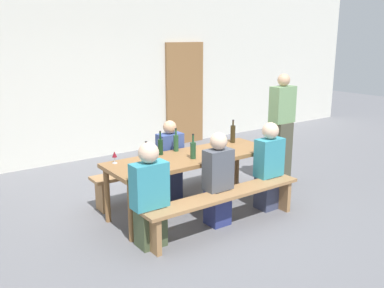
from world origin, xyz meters
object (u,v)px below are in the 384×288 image
(tasting_table, at_px, (192,161))
(wine_glass_1, at_px, (156,157))
(wooden_door, at_px, (185,94))
(seated_guest_near_2, at_px, (269,168))
(wine_bottle_2, at_px, (176,143))
(wine_glass_0, at_px, (114,155))
(seated_guest_near_1, at_px, (218,181))
(wine_bottle_1, at_px, (233,134))
(standing_host, at_px, (281,132))
(bench_far, at_px, (165,171))
(wine_bottle_0, at_px, (193,150))
(wine_bottle_3, at_px, (160,146))
(seated_guest_near_0, at_px, (150,197))
(bench_near, at_px, (225,200))
(seated_guest_far_0, at_px, (170,162))
(wine_bottle_4, at_px, (147,159))

(tasting_table, relative_size, wine_glass_1, 13.37)
(wooden_door, bearing_deg, seated_guest_near_2, -107.50)
(wine_bottle_2, height_order, wine_glass_1, wine_bottle_2)
(wine_glass_0, relative_size, seated_guest_near_1, 0.13)
(seated_guest_near_2, bearing_deg, wine_glass_0, 66.66)
(wine_bottle_1, distance_m, seated_guest_near_2, 0.80)
(wine_bottle_1, bearing_deg, standing_host, -12.43)
(wooden_door, relative_size, bench_far, 0.97)
(wine_bottle_0, xyz_separation_m, wine_glass_1, (-0.56, -0.04, 0.01))
(wine_glass_0, height_order, wine_glass_1, wine_glass_1)
(wooden_door, height_order, wine_bottle_3, wooden_door)
(wine_bottle_2, distance_m, seated_guest_near_0, 1.24)
(standing_host, bearing_deg, seated_guest_near_2, 34.53)
(wine_bottle_0, bearing_deg, bench_near, -82.86)
(seated_guest_far_0, bearing_deg, wine_bottle_4, -48.05)
(wine_bottle_0, bearing_deg, bench_far, 85.01)
(seated_guest_near_2, xyz_separation_m, seated_guest_far_0, (-0.86, 1.04, -0.03))
(wine_bottle_4, distance_m, wine_glass_0, 0.45)
(wine_glass_1, bearing_deg, wine_bottle_2, 37.89)
(tasting_table, height_order, wine_bottle_0, wine_bottle_0)
(bench_far, relative_size, wine_bottle_4, 6.71)
(wine_bottle_0, height_order, standing_host, standing_host)
(wine_bottle_1, bearing_deg, tasting_table, -166.40)
(tasting_table, relative_size, wine_bottle_0, 7.21)
(wine_bottle_4, bearing_deg, bench_far, 47.64)
(wine_glass_0, relative_size, seated_guest_far_0, 0.13)
(seated_guest_near_2, height_order, standing_host, standing_host)
(bench_near, xyz_separation_m, seated_guest_near_1, (0.01, 0.15, 0.19))
(seated_guest_far_0, bearing_deg, seated_guest_near_0, -41.53)
(bench_near, relative_size, wine_bottle_2, 7.00)
(bench_near, relative_size, standing_host, 1.27)
(tasting_table, height_order, seated_guest_near_1, seated_guest_near_1)
(seated_guest_near_1, bearing_deg, seated_guest_near_0, 90.00)
(wine_bottle_0, height_order, wine_glass_1, wine_bottle_0)
(seated_guest_far_0, bearing_deg, seated_guest_near_1, 0.62)
(tasting_table, height_order, wine_bottle_3, wine_bottle_3)
(wine_glass_0, bearing_deg, wine_bottle_0, -23.26)
(bench_near, xyz_separation_m, wine_bottle_1, (0.86, 0.88, 0.52))
(wine_bottle_0, bearing_deg, wine_glass_0, 156.74)
(wine_bottle_2, xyz_separation_m, wine_bottle_3, (-0.26, -0.03, -0.00))
(seated_guest_near_0, bearing_deg, wooden_door, -39.32)
(wine_bottle_2, height_order, seated_guest_near_1, seated_guest_near_1)
(seated_guest_near_2, bearing_deg, bench_near, 99.90)
(wine_bottle_0, xyz_separation_m, seated_guest_near_0, (-0.86, -0.40, -0.30))
(wine_bottle_0, relative_size, wine_glass_1, 1.85)
(wooden_door, xyz_separation_m, wine_glass_1, (-2.60, -3.18, -0.18))
(seated_guest_near_1, bearing_deg, wine_bottle_1, -49.52)
(wine_bottle_2, height_order, wine_glass_0, wine_bottle_2)
(wine_bottle_0, bearing_deg, wooden_door, 56.95)
(wine_glass_1, distance_m, seated_guest_near_0, 0.57)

